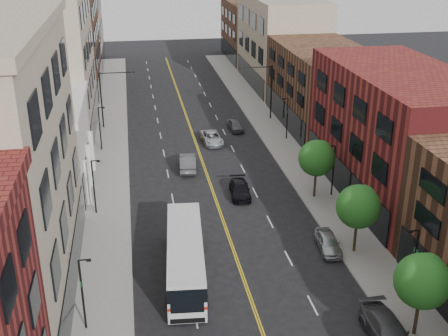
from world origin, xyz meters
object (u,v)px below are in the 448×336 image
car_lane_b (212,138)px  car_lane_c (235,125)px  car_lane_a (240,190)px  car_lane_behind (188,162)px  car_parked_mid (388,332)px  car_parked_far (328,242)px  city_bus (185,255)px

car_lane_b → car_lane_c: car_lane_b is taller
car_lane_a → car_lane_c: (3.09, 18.86, 0.01)m
car_lane_b → car_lane_c: 5.50m
car_lane_behind → car_lane_b: bearing=-111.3°
car_parked_mid → car_parked_far: (0.00, 11.00, -0.09)m
car_parked_mid → car_lane_b: size_ratio=1.10×
car_parked_mid → car_lane_b: 36.99m
car_lane_behind → car_lane_a: bearing=125.0°
car_parked_mid → car_parked_far: bearing=88.6°
car_parked_mid → car_lane_behind: car_lane_behind is taller
car_lane_behind → car_lane_b: 8.27m
car_parked_far → car_lane_c: bearing=98.4°
car_parked_far → car_lane_b: (-5.52, 25.58, -0.01)m
car_parked_mid → car_parked_far: 11.00m
city_bus → car_lane_c: city_bus is taller
car_parked_mid → car_lane_c: (-1.90, 40.71, -0.12)m
car_parked_far → car_lane_behind: bearing=121.6°
car_lane_a → car_lane_c: car_lane_c is taller
city_bus → car_parked_far: size_ratio=2.97×
city_bus → car_parked_mid: size_ratio=2.23×
car_parked_mid → car_parked_far: car_parked_mid is taller
city_bus → car_lane_c: (9.61, 31.36, -1.09)m
car_parked_mid → car_lane_b: car_parked_mid is taller
car_lane_behind → car_lane_b: size_ratio=1.00×
car_lane_c → car_lane_b: bearing=-135.8°
car_lane_a → car_lane_b: 14.73m
car_lane_behind → car_lane_b: (3.68, 7.40, -0.13)m
car_lane_c → car_parked_mid: bearing=-92.0°
car_parked_far → car_lane_behind: 20.37m
city_bus → car_lane_c: size_ratio=3.09×
city_bus → car_lane_a: size_ratio=2.66×
car_parked_mid → car_lane_a: (-4.99, 21.86, -0.12)m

